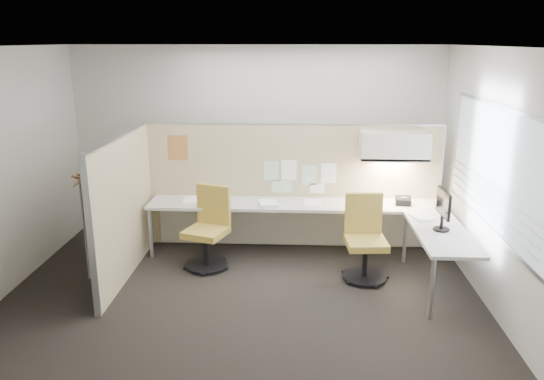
# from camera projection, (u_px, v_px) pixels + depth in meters

# --- Properties ---
(floor) EXTENTS (5.50, 4.50, 0.01)m
(floor) POSITION_uv_depth(u_px,v_px,m) (243.00, 294.00, 6.20)
(floor) COLOR black
(floor) RESTS_ON ground
(ceiling) EXTENTS (5.50, 4.50, 0.01)m
(ceiling) POSITION_uv_depth(u_px,v_px,m) (239.00, 46.00, 5.43)
(ceiling) COLOR white
(ceiling) RESTS_ON wall_back
(wall_back) EXTENTS (5.50, 0.02, 2.80)m
(wall_back) POSITION_uv_depth(u_px,v_px,m) (257.00, 141.00, 7.98)
(wall_back) COLOR beige
(wall_back) RESTS_ON ground
(wall_front) EXTENTS (5.50, 0.02, 2.80)m
(wall_front) POSITION_uv_depth(u_px,v_px,m) (206.00, 261.00, 3.65)
(wall_front) COLOR beige
(wall_front) RESTS_ON ground
(wall_right) EXTENTS (0.02, 4.50, 2.80)m
(wall_right) POSITION_uv_depth(u_px,v_px,m) (496.00, 182.00, 5.68)
(wall_right) COLOR beige
(wall_right) RESTS_ON ground
(window_pane) EXTENTS (0.01, 2.80, 1.30)m
(window_pane) POSITION_uv_depth(u_px,v_px,m) (495.00, 168.00, 5.64)
(window_pane) COLOR #9EACB7
(window_pane) RESTS_ON wall_right
(partition_back) EXTENTS (4.10, 0.06, 1.75)m
(partition_back) POSITION_uv_depth(u_px,v_px,m) (292.00, 186.00, 7.47)
(partition_back) COLOR tan
(partition_back) RESTS_ON floor
(partition_left) EXTENTS (0.06, 2.20, 1.75)m
(partition_left) POSITION_uv_depth(u_px,v_px,m) (125.00, 208.00, 6.51)
(partition_left) COLOR tan
(partition_left) RESTS_ON floor
(desk) EXTENTS (4.00, 2.07, 0.73)m
(desk) POSITION_uv_depth(u_px,v_px,m) (320.00, 216.00, 7.07)
(desk) COLOR beige
(desk) RESTS_ON floor
(overhead_bin) EXTENTS (0.90, 0.36, 0.38)m
(overhead_bin) POSITION_uv_depth(u_px,v_px,m) (394.00, 146.00, 7.03)
(overhead_bin) COLOR beige
(overhead_bin) RESTS_ON partition_back
(task_light_strip) EXTENTS (0.60, 0.06, 0.02)m
(task_light_strip) POSITION_uv_depth(u_px,v_px,m) (393.00, 161.00, 7.09)
(task_light_strip) COLOR #FFEABF
(task_light_strip) RESTS_ON overhead_bin
(pinned_papers) EXTENTS (1.01, 0.00, 0.47)m
(pinned_papers) POSITION_uv_depth(u_px,v_px,m) (298.00, 176.00, 7.39)
(pinned_papers) COLOR #8CBF8C
(pinned_papers) RESTS_ON partition_back
(poster) EXTENTS (0.28, 0.00, 0.35)m
(poster) POSITION_uv_depth(u_px,v_px,m) (178.00, 148.00, 7.36)
(poster) COLOR orange
(poster) RESTS_ON partition_back
(chair_left) EXTENTS (0.62, 0.64, 1.04)m
(chair_left) POSITION_uv_depth(u_px,v_px,m) (209.00, 230.00, 6.86)
(chair_left) COLOR black
(chair_left) RESTS_ON floor
(chair_right) EXTENTS (0.55, 0.55, 1.03)m
(chair_right) POSITION_uv_depth(u_px,v_px,m) (365.00, 241.00, 6.52)
(chair_right) COLOR black
(chair_right) RESTS_ON floor
(monitor) EXTENTS (0.19, 0.46, 0.48)m
(monitor) POSITION_uv_depth(u_px,v_px,m) (443.00, 208.00, 6.09)
(monitor) COLOR black
(monitor) RESTS_ON desk
(phone) EXTENTS (0.23, 0.22, 0.12)m
(phone) POSITION_uv_depth(u_px,v_px,m) (403.00, 201.00, 7.12)
(phone) COLOR black
(phone) RESTS_ON desk
(stapler) EXTENTS (0.14, 0.05, 0.05)m
(stapler) POSITION_uv_depth(u_px,v_px,m) (351.00, 199.00, 7.29)
(stapler) COLOR black
(stapler) RESTS_ON desk
(tape_dispenser) EXTENTS (0.11, 0.09, 0.06)m
(tape_dispenser) POSITION_uv_depth(u_px,v_px,m) (366.00, 202.00, 7.16)
(tape_dispenser) COLOR black
(tape_dispenser) RESTS_ON desk
(coat_hook) EXTENTS (0.18, 0.45, 1.36)m
(coat_hook) POSITION_uv_depth(u_px,v_px,m) (83.00, 186.00, 5.44)
(coat_hook) COLOR silver
(coat_hook) RESTS_ON partition_left
(paper_stack_0) EXTENTS (0.26, 0.32, 0.03)m
(paper_stack_0) POSITION_uv_depth(u_px,v_px,m) (192.00, 200.00, 7.26)
(paper_stack_0) COLOR white
(paper_stack_0) RESTS_ON desk
(paper_stack_1) EXTENTS (0.24, 0.31, 0.02)m
(paper_stack_1) POSITION_uv_depth(u_px,v_px,m) (221.00, 200.00, 7.30)
(paper_stack_1) COLOR white
(paper_stack_1) RESTS_ON desk
(paper_stack_2) EXTENTS (0.28, 0.34, 0.05)m
(paper_stack_2) POSITION_uv_depth(u_px,v_px,m) (268.00, 204.00, 7.08)
(paper_stack_2) COLOR white
(paper_stack_2) RESTS_ON desk
(paper_stack_3) EXTENTS (0.23, 0.30, 0.01)m
(paper_stack_3) POSITION_uv_depth(u_px,v_px,m) (313.00, 203.00, 7.19)
(paper_stack_3) COLOR white
(paper_stack_3) RESTS_ON desk
(paper_stack_4) EXTENTS (0.30, 0.35, 0.02)m
(paper_stack_4) POSITION_uv_depth(u_px,v_px,m) (421.00, 217.00, 6.60)
(paper_stack_4) COLOR white
(paper_stack_4) RESTS_ON desk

